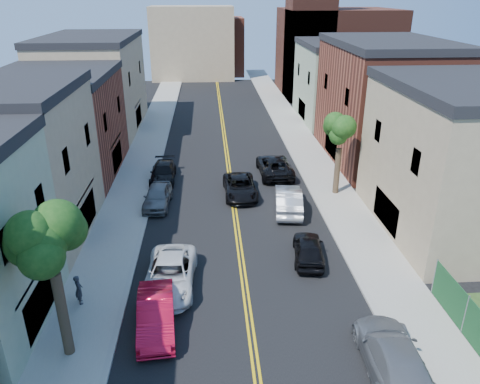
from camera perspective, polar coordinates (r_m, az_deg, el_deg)
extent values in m
cube|color=gray|center=(44.70, -11.84, 4.44)|extent=(3.20, 100.00, 0.15)
cube|color=gray|center=(45.29, 8.43, 4.95)|extent=(3.20, 100.00, 0.15)
cube|color=gray|center=(44.49, -9.60, 4.52)|extent=(0.30, 100.00, 0.15)
cube|color=gray|center=(44.96, 6.25, 4.92)|extent=(0.30, 100.00, 0.15)
cube|color=#998466|center=(31.18, -27.06, 2.47)|extent=(9.00, 10.00, 9.00)
cube|color=brown|center=(41.17, -21.47, 7.38)|extent=(9.00, 12.00, 8.00)
cube|color=#998466|center=(54.20, -17.51, 12.33)|extent=(9.00, 16.00, 9.50)
cube|color=#998466|center=(31.85, 25.78, 3.12)|extent=(9.00, 12.00, 9.00)
cube|color=brown|center=(43.88, 17.30, 10.23)|extent=(9.00, 14.00, 10.00)
cube|color=gray|center=(57.04, 12.32, 12.87)|extent=(9.00, 12.00, 8.50)
cube|color=#4C2319|center=(72.96, 11.74, 16.56)|extent=(16.00, 14.00, 12.00)
cube|color=#4C2319|center=(67.49, 8.66, 20.50)|extent=(6.00, 6.00, 22.00)
cube|color=#998466|center=(84.34, -5.86, 17.81)|extent=(14.00, 8.00, 12.00)
cube|color=brown|center=(88.41, -3.06, 17.50)|extent=(10.00, 8.00, 10.00)
cylinder|color=#3E301F|center=(21.01, -21.02, -13.91)|extent=(0.44, 0.44, 3.96)
sphere|color=#123B10|center=(18.82, -22.92, -3.33)|extent=(5.20, 5.20, 5.20)
sphere|color=#123B10|center=(17.90, -22.23, -0.90)|extent=(3.90, 3.90, 3.90)
sphere|color=#123B10|center=(19.65, -23.67, -4.02)|extent=(3.64, 3.64, 3.64)
cylinder|color=#3E301F|center=(35.56, 11.89, 2.56)|extent=(0.44, 0.44, 3.52)
sphere|color=#123B10|center=(34.43, 12.41, 8.38)|extent=(4.40, 4.40, 4.40)
sphere|color=#123B10|center=(34.03, 13.41, 9.65)|extent=(3.30, 3.30, 3.30)
sphere|color=#123B10|center=(34.83, 11.45, 7.88)|extent=(3.08, 3.08, 3.08)
imported|color=red|center=(22.22, -10.34, -14.61)|extent=(2.05, 4.81, 1.54)
imported|color=silver|center=(24.79, -8.64, -10.01)|extent=(2.80, 5.63, 1.53)
imported|color=slate|center=(33.83, -10.14, -0.51)|extent=(2.06, 4.57, 1.52)
imported|color=black|center=(38.34, -9.48, 2.38)|extent=(1.97, 4.83, 1.40)
imported|color=slate|center=(20.73, 18.38, -18.74)|extent=(2.58, 5.76, 1.64)
imported|color=black|center=(27.12, 8.46, -6.94)|extent=(2.24, 4.37, 1.42)
imported|color=#B4B6BD|center=(32.71, 6.00, -0.97)|extent=(2.41, 5.32, 1.69)
imported|color=black|center=(39.16, 4.28, 3.25)|extent=(2.80, 5.80, 1.59)
imported|color=black|center=(35.01, 0.00, 0.64)|extent=(2.51, 5.20, 1.43)
imported|color=#282930|center=(24.45, -19.28, -11.29)|extent=(0.57, 0.67, 1.56)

